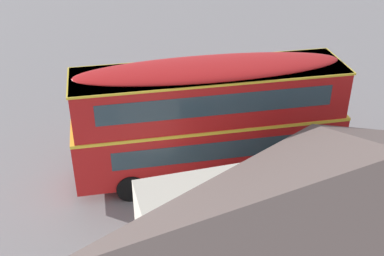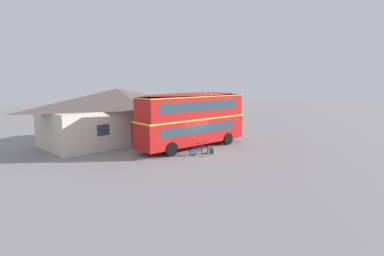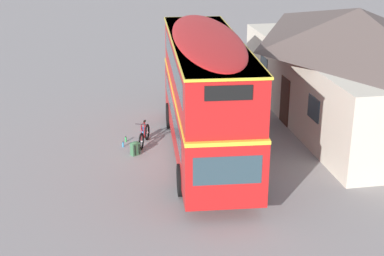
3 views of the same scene
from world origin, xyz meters
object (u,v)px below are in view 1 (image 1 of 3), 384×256
object	(u,v)px
double_decker_bus	(209,116)
water_bottle_blue_sports	(217,128)
touring_bicycle	(228,132)
water_bottle_green_metal	(230,128)
backpack_on_ground	(202,132)

from	to	relation	value
double_decker_bus	water_bottle_blue_sports	bearing A→B (deg)	-114.49
touring_bicycle	double_decker_bus	bearing A→B (deg)	54.30
touring_bicycle	water_bottle_green_metal	distance (m)	0.86
touring_bicycle	water_bottle_blue_sports	xyz separation A→B (m)	(0.19, -0.88, -0.27)
backpack_on_ground	water_bottle_green_metal	xyz separation A→B (m)	(-1.43, -0.27, -0.18)
backpack_on_ground	water_bottle_blue_sports	size ratio (longest dim) A/B	2.41
touring_bicycle	water_bottle_blue_sports	size ratio (longest dim) A/B	7.16
touring_bicycle	backpack_on_ground	distance (m)	1.17
backpack_on_ground	touring_bicycle	bearing A→B (deg)	156.85
backpack_on_ground	water_bottle_green_metal	world-z (taller)	backpack_on_ground
backpack_on_ground	water_bottle_green_metal	distance (m)	1.47
touring_bicycle	water_bottle_green_metal	world-z (taller)	touring_bicycle
water_bottle_blue_sports	backpack_on_ground	bearing A→B (deg)	25.29
backpack_on_ground	water_bottle_blue_sports	world-z (taller)	backpack_on_ground
double_decker_bus	backpack_on_ground	bearing A→B (deg)	-101.20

